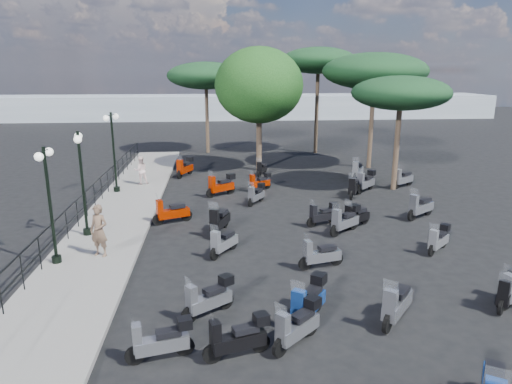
{
  "coord_description": "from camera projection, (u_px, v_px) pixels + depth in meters",
  "views": [
    {
      "loc": [
        -2.26,
        -17.2,
        6.24
      ],
      "look_at": [
        -0.55,
        1.55,
        1.2
      ],
      "focal_mm": 32.0,
      "sensor_mm": 36.0,
      "label": 1
    }
  ],
  "objects": [
    {
      "name": "scooter_26",
      "position": [
        357.0,
        171.0,
        26.91
      ],
      "size": [
        1.03,
        1.61,
        1.43
      ],
      "rotation": [
        0.0,
        0.0,
        2.62
      ],
      "color": "black",
      "rests_on": "ground"
    },
    {
      "name": "lamp_post_2",
      "position": [
        113.0,
        147.0,
        23.09
      ],
      "size": [
        0.57,
        1.16,
        4.08
      ],
      "rotation": [
        0.0,
        0.0,
        -0.32
      ],
      "color": "black",
      "rests_on": "sidewalk"
    },
    {
      "name": "scooter_18",
      "position": [
        356.0,
        217.0,
        18.6
      ],
      "size": [
        1.38,
        1.03,
        1.29
      ],
      "rotation": [
        0.0,
        0.0,
        2.18
      ],
      "color": "black",
      "rests_on": "ground"
    },
    {
      "name": "scooter_3",
      "position": [
        171.0,
        212.0,
        19.09
      ],
      "size": [
        1.63,
        0.86,
        1.37
      ],
      "rotation": [
        0.0,
        0.0,
        1.96
      ],
      "color": "black",
      "rests_on": "ground"
    },
    {
      "name": "scooter_8",
      "position": [
        219.0,
        221.0,
        17.9
      ],
      "size": [
        0.89,
        1.75,
        1.46
      ],
      "rotation": [
        0.0,
        0.0,
        2.77
      ],
      "color": "black",
      "rests_on": "ground"
    },
    {
      "name": "lamp_post_1",
      "position": [
        82.0,
        177.0,
        16.88
      ],
      "size": [
        0.5,
        1.14,
        3.97
      ],
      "rotation": [
        0.0,
        0.0,
        0.25
      ],
      "color": "black",
      "rests_on": "sidewalk"
    },
    {
      "name": "pedestrian_far",
      "position": [
        141.0,
        170.0,
        25.03
      ],
      "size": [
        0.89,
        0.78,
        1.55
      ],
      "primitive_type": "imported",
      "rotation": [
        0.0,
        0.0,
        3.44
      ],
      "color": "silver",
      "rests_on": "sidewalk"
    },
    {
      "name": "railing",
      "position": [
        90.0,
        195.0,
        20.13
      ],
      "size": [
        0.04,
        26.04,
        1.1
      ],
      "color": "black",
      "rests_on": "sidewalk"
    },
    {
      "name": "scooter_4",
      "position": [
        221.0,
        186.0,
        23.31
      ],
      "size": [
        1.53,
        1.16,
        1.4
      ],
      "rotation": [
        0.0,
        0.0,
        2.18
      ],
      "color": "black",
      "rests_on": "ground"
    },
    {
      "name": "scooter_2",
      "position": [
        223.0,
        243.0,
        15.81
      ],
      "size": [
        1.02,
        1.36,
        1.27
      ],
      "rotation": [
        0.0,
        0.0,
        2.53
      ],
      "color": "black",
      "rests_on": "ground"
    },
    {
      "name": "scooter_11",
      "position": [
        297.0,
        326.0,
        10.58
      ],
      "size": [
        1.33,
        1.23,
        1.31
      ],
      "rotation": [
        0.0,
        0.0,
        2.31
      ],
      "color": "black",
      "rests_on": "ground"
    },
    {
      "name": "scooter_13",
      "position": [
        323.0,
        215.0,
        18.84
      ],
      "size": [
        1.43,
        0.77,
        1.2
      ],
      "rotation": [
        0.0,
        0.0,
        1.96
      ],
      "color": "black",
      "rests_on": "ground"
    },
    {
      "name": "pine_3",
      "position": [
        401.0,
        93.0,
        23.37
      ],
      "size": [
        5.05,
        5.05,
        6.0
      ],
      "color": "#38281E",
      "rests_on": "ground"
    },
    {
      "name": "scooter_23",
      "position": [
        439.0,
        240.0,
        16.09
      ],
      "size": [
        1.2,
        1.11,
        1.19
      ],
      "rotation": [
        0.0,
        0.0,
        2.31
      ],
      "color": "black",
      "rests_on": "ground"
    },
    {
      "name": "scooter_7",
      "position": [
        308.0,
        302.0,
        11.58
      ],
      "size": [
        1.2,
        1.51,
        1.41
      ],
      "rotation": [
        0.0,
        0.0,
        2.51
      ],
      "color": "black",
      "rests_on": "ground"
    },
    {
      "name": "scooter_20",
      "position": [
        366.0,
        182.0,
        24.09
      ],
      "size": [
        1.38,
        1.35,
        1.4
      ],
      "rotation": [
        0.0,
        0.0,
        2.34
      ],
      "color": "black",
      "rests_on": "ground"
    },
    {
      "name": "scooter_12",
      "position": [
        320.0,
        255.0,
        14.76
      ],
      "size": [
        1.57,
        0.65,
        1.27
      ],
      "rotation": [
        0.0,
        0.0,
        1.83
      ],
      "color": "black",
      "rests_on": "ground"
    },
    {
      "name": "scooter_17",
      "position": [
        396.0,
        305.0,
        11.54
      ],
      "size": [
        1.23,
        1.42,
        1.41
      ],
      "rotation": [
        0.0,
        0.0,
        2.44
      ],
      "color": "black",
      "rests_on": "ground"
    },
    {
      "name": "scooter_19",
      "position": [
        353.0,
        188.0,
        23.01
      ],
      "size": [
        0.91,
        1.65,
        1.4
      ],
      "rotation": [
        0.0,
        0.0,
        2.72
      ],
      "color": "black",
      "rests_on": "ground"
    },
    {
      "name": "scooter_24",
      "position": [
        420.0,
        207.0,
        19.74
      ],
      "size": [
        1.57,
        1.14,
        1.45
      ],
      "rotation": [
        0.0,
        0.0,
        2.17
      ],
      "color": "black",
      "rests_on": "ground"
    },
    {
      "name": "pine_2",
      "position": [
        206.0,
        76.0,
        34.27
      ],
      "size": [
        5.86,
        5.86,
        6.87
      ],
      "color": "#38281E",
      "rests_on": "ground"
    },
    {
      "name": "scooter_6",
      "position": [
        238.0,
        338.0,
        10.13
      ],
      "size": [
        1.55,
        0.7,
        1.27
      ],
      "rotation": [
        0.0,
        0.0,
        1.86
      ],
      "color": "black",
      "rests_on": "ground"
    },
    {
      "name": "lamp_post_0",
      "position": [
        49.0,
        198.0,
        14.37
      ],
      "size": [
        0.31,
        1.13,
        3.83
      ],
      "rotation": [
        0.0,
        0.0,
        -0.0
      ],
      "color": "black",
      "rests_on": "sidewalk"
    },
    {
      "name": "scooter_22",
      "position": [
        508.0,
        291.0,
        12.33
      ],
      "size": [
        1.19,
        1.16,
        1.2
      ],
      "rotation": [
        0.0,
        0.0,
        2.34
      ],
      "color": "black",
      "rests_on": "ground"
    },
    {
      "name": "scooter_0",
      "position": [
        161.0,
        341.0,
        10.05
      ],
      "size": [
        1.52,
        0.61,
        1.22
      ],
      "rotation": [
        0.0,
        0.0,
        1.8
      ],
      "color": "black",
      "rests_on": "ground"
    },
    {
      "name": "scooter_15",
      "position": [
        260.0,
        182.0,
        24.36
      ],
      "size": [
        1.33,
        0.9,
        1.18
      ],
      "rotation": [
        0.0,
        0.0,
        2.1
      ],
      "color": "black",
      "rests_on": "ground"
    },
    {
      "name": "pine_1",
      "position": [
        375.0,
        71.0,
        28.63
      ],
      "size": [
        6.6,
        6.6,
        7.34
      ],
      "color": "#38281E",
      "rests_on": "ground"
    },
    {
      "name": "ground",
      "position": [
        273.0,
        230.0,
        18.35
      ],
      "size": [
        120.0,
        120.0,
        0.0
      ],
      "primitive_type": "plane",
      "color": "black",
      "rests_on": "ground"
    },
    {
      "name": "woman",
      "position": [
        99.0,
        231.0,
        15.26
      ],
      "size": [
        0.76,
        0.64,
        1.78
      ],
      "primitive_type": "imported",
      "rotation": [
        0.0,
        0.0,
        -0.39
      ],
      "color": "brown",
      "rests_on": "sidewalk"
    },
    {
      "name": "scooter_9",
      "position": [
        256.0,
        195.0,
        21.9
      ],
      "size": [
        0.96,
        1.33,
        1.2
      ],
      "rotation": [
        0.0,
        0.0,
        2.57
      ],
      "color": "black",
      "rests_on": "ground"
    },
    {
      "name": "sidewalk",
      "position": [
        122.0,
        211.0,
        20.65
      ],
      "size": [
        3.0,
        30.0,
        0.15
      ],
      "primitive_type": "cube",
      "color": "slate",
      "rests_on": "ground"
    },
    {
      "name": "distant_hills",
      "position": [
        231.0,
        107.0,
        61.26
      ],
      "size": [
        70.0,
        8.0,
        3.0
      ],
      "primitive_type": "cube",
      "color": "gray",
      "rests_on": "ground"
    },
    {
      "name": "scooter_5",
      "position": [
        185.0,
        168.0,
        27.54
      ],
      "size": [
        0.99,
        1.69,
        1.45
      ],
      "rotation": [
        0.0,
        0.0,
        2.7
      ],
      "color": "black",
      "rests_on": "ground"
    },
    {
      "name": "scooter_1",
      "position": [
        209.0,
        299.0,
        11.87
      ],
      "size": [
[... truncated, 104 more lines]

